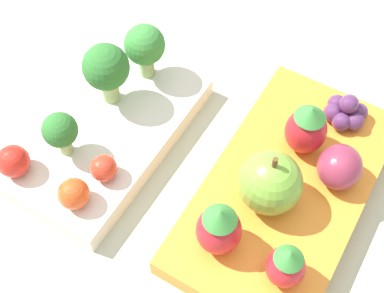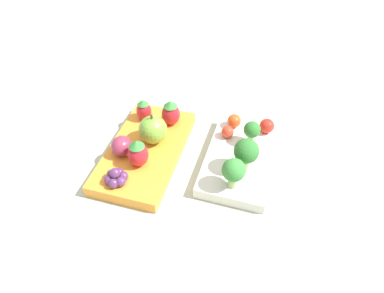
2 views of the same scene
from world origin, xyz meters
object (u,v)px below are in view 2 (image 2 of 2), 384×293
Objects in this scene: broccoli_floret_0 at (234,171)px; strawberry_2 at (138,153)px; broccoli_floret_2 at (246,152)px; cherry_tomato_1 at (267,126)px; apple at (153,130)px; plum at (122,146)px; bento_box_fruit at (146,151)px; cherry_tomato_0 at (234,121)px; cherry_tomato_2 at (228,132)px; broccoli_floret_1 at (252,130)px; bento_box_savoury at (240,159)px; strawberry_1 at (144,110)px; strawberry_0 at (171,113)px; grape_cluster at (116,177)px.

broccoli_floret_0 reaches higher than strawberry_2.
cherry_tomato_1 is at bearing 163.91° from broccoli_floret_2.
apple is 1.55× the size of plum.
bento_box_fruit is at bearing -66.42° from cherry_tomato_1.
cherry_tomato_0 is (-0.14, -0.02, -0.02)m from broccoli_floret_0.
broccoli_floret_0 is 0.16m from strawberry_2.
strawberry_2 reaches higher than bento_box_fruit.
broccoli_floret_2 is 0.11m from cherry_tomato_0.
cherry_tomato_1 is 1.21× the size of cherry_tomato_2.
broccoli_floret_1 is at bearing 43.20° from cherry_tomato_0.
bento_box_savoury is 3.75× the size of strawberry_2.
strawberry_1 is (-0.12, -0.19, -0.01)m from broccoli_floret_0.
broccoli_floret_0 reaches higher than bento_box_fruit.
strawberry_0 is 0.11m from plum.
strawberry_0 reaches higher than broccoli_floret_1.
broccoli_floret_1 is at bearing 82.23° from cherry_tomato_2.
cherry_tomato_1 is at bearing 88.13° from cherry_tomato_0.
grape_cluster is (0.07, -0.19, -0.03)m from broccoli_floret_2.
apple is at bearing -78.32° from broccoli_floret_1.
strawberry_1 is at bearing 175.79° from plum.
strawberry_1 reaches higher than bento_box_fruit.
bento_box_savoury is 0.15m from strawberry_0.
broccoli_floret_1 reaches higher than bento_box_fruit.
cherry_tomato_1 is at bearing 163.05° from broccoli_floret_0.
broccoli_floret_2 reaches higher than cherry_tomato_2.
bento_box_savoury is 0.06m from cherry_tomato_2.
broccoli_floret_0 reaches higher than cherry_tomato_2.
broccoli_floret_2 is 1.18× the size of strawberry_2.
grape_cluster is (0.10, -0.03, -0.02)m from apple.
strawberry_2 is (0.13, -0.14, 0.01)m from cherry_tomato_0.
strawberry_1 is 0.12m from strawberry_2.
strawberry_0 reaches higher than cherry_tomato_0.
broccoli_floret_2 is at bearing 86.28° from bento_box_fruit.
broccoli_floret_1 is 0.22m from plum.
broccoli_floret_2 is at bearing 160.93° from broccoli_floret_0.
bento_box_savoury is 7.23× the size of cherry_tomato_1.
broccoli_floret_2 is 0.17m from apple.
broccoli_floret_1 reaches higher than cherry_tomato_0.
cherry_tomato_1 is at bearing 93.94° from strawberry_1.
grape_cluster reaches higher than cherry_tomato_2.
apple reaches higher than grape_cluster.
bento_box_fruit is 5.31× the size of strawberry_1.
cherry_tomato_1 is at bearing 95.81° from strawberry_0.
strawberry_2 reaches higher than cherry_tomato_0.
broccoli_floret_0 is (0.07, -0.00, 0.05)m from bento_box_savoury.
bento_box_fruit is 9.16× the size of cherry_tomato_0.
strawberry_2 is 0.04m from plum.
apple reaches higher than broccoli_floret_1.
strawberry_2 is (0.10, -0.13, 0.02)m from cherry_tomato_2.
strawberry_2 reaches higher than strawberry_1.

